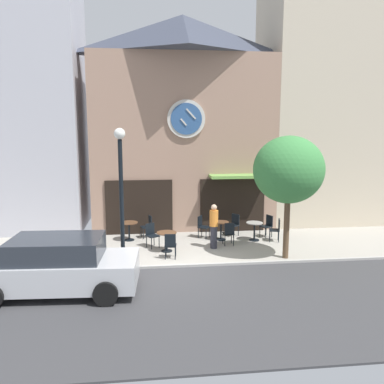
% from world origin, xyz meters
% --- Properties ---
extents(ground_plane, '(27.80, 9.99, 0.13)m').
position_xyz_m(ground_plane, '(0.00, -0.67, -0.02)').
color(ground_plane, '#9E998E').
extents(clock_building, '(8.00, 4.11, 9.25)m').
position_xyz_m(clock_building, '(0.74, 5.67, 4.77)').
color(clock_building, '#9E7A66').
rests_on(clock_building, ground_plane).
extents(neighbor_building_left, '(6.92, 3.90, 12.18)m').
position_xyz_m(neighbor_building_left, '(-7.19, 6.26, 6.09)').
color(neighbor_building_left, '#B2B2BC').
rests_on(neighbor_building_left, ground_plane).
extents(neighbor_building_right, '(6.94, 4.21, 14.12)m').
position_xyz_m(neighbor_building_right, '(8.21, 6.41, 7.06)').
color(neighbor_building_right, beige).
rests_on(neighbor_building_right, ground_plane).
extents(street_lamp, '(0.36, 0.36, 4.47)m').
position_xyz_m(street_lamp, '(-1.75, 0.62, 2.27)').
color(street_lamp, black).
rests_on(street_lamp, ground_plane).
extents(street_tree, '(2.40, 2.16, 4.22)m').
position_xyz_m(street_tree, '(3.82, 0.52, 3.06)').
color(street_tree, brown).
rests_on(street_tree, ground_plane).
extents(cafe_table_rightmost, '(0.71, 0.71, 0.74)m').
position_xyz_m(cafe_table_rightmost, '(-1.66, 3.31, 0.52)').
color(cafe_table_rightmost, black).
rests_on(cafe_table_rightmost, ground_plane).
extents(cafe_table_center_right, '(0.73, 0.73, 0.72)m').
position_xyz_m(cafe_table_center_right, '(-0.24, 1.71, 0.52)').
color(cafe_table_center_right, black).
rests_on(cafe_table_center_right, ground_plane).
extents(cafe_table_near_curb, '(0.62, 0.62, 0.75)m').
position_xyz_m(cafe_table_near_curb, '(2.00, 2.97, 0.49)').
color(cafe_table_near_curb, black).
rests_on(cafe_table_near_curb, ground_plane).
extents(cafe_table_leftmost, '(0.66, 0.66, 0.74)m').
position_xyz_m(cafe_table_leftmost, '(3.32, 2.73, 0.50)').
color(cafe_table_leftmost, black).
rests_on(cafe_table_leftmost, ground_plane).
extents(cafe_chair_near_tree, '(0.49, 0.49, 0.90)m').
position_xyz_m(cafe_chair_near_tree, '(4.16, 2.53, 0.53)').
color(cafe_chair_near_tree, black).
rests_on(cafe_chair_near_tree, ground_plane).
extents(cafe_chair_curbside, '(0.53, 0.53, 0.90)m').
position_xyz_m(cafe_chair_curbside, '(4.00, 3.19, 0.53)').
color(cafe_chair_curbside, black).
rests_on(cafe_chair_curbside, ground_plane).
extents(cafe_chair_corner, '(0.49, 0.49, 0.90)m').
position_xyz_m(cafe_chair_corner, '(-0.90, 3.64, 0.53)').
color(cafe_chair_corner, black).
rests_on(cafe_chair_corner, ground_plane).
extents(cafe_chair_facing_street, '(0.42, 0.42, 0.90)m').
position_xyz_m(cafe_chair_facing_street, '(2.16, 2.19, 0.53)').
color(cafe_chair_facing_street, black).
rests_on(cafe_chair_facing_street, ground_plane).
extents(cafe_chair_mid_row, '(0.56, 0.56, 0.90)m').
position_xyz_m(cafe_chair_mid_row, '(2.66, 3.54, 0.53)').
color(cafe_chair_mid_row, black).
rests_on(cafe_chair_mid_row, ground_plane).
extents(cafe_chair_by_entrance, '(0.55, 0.55, 0.90)m').
position_xyz_m(cafe_chair_by_entrance, '(1.29, 3.38, 0.53)').
color(cafe_chair_by_entrance, black).
rests_on(cafe_chair_by_entrance, ground_plane).
extents(cafe_chair_facing_wall, '(0.55, 0.55, 0.90)m').
position_xyz_m(cafe_chair_facing_wall, '(-0.78, 2.32, 0.53)').
color(cafe_chair_facing_wall, black).
rests_on(cafe_chair_facing_wall, ground_plane).
extents(cafe_chair_right_end, '(0.45, 0.45, 0.90)m').
position_xyz_m(cafe_chair_right_end, '(-0.15, 0.87, 0.53)').
color(cafe_chair_right_end, black).
rests_on(cafe_chair_right_end, ground_plane).
extents(pedestrian_orange, '(0.36, 0.36, 1.67)m').
position_xyz_m(pedestrian_orange, '(1.53, 1.91, 0.86)').
color(pedestrian_orange, '#2D2D38').
rests_on(pedestrian_orange, ground_plane).
extents(parked_car_silver, '(4.39, 2.21, 1.55)m').
position_xyz_m(parked_car_silver, '(-3.38, -1.59, 0.76)').
color(parked_car_silver, '#B7BABF').
rests_on(parked_car_silver, ground_plane).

